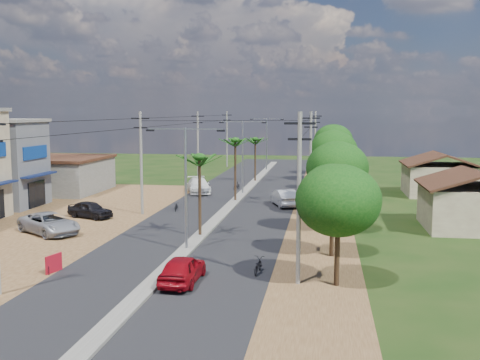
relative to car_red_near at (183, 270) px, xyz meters
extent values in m
plane|color=black|center=(-1.50, 6.83, -0.74)|extent=(160.00, 160.00, 0.00)
cube|color=black|center=(-1.50, 21.83, -0.72)|extent=(12.00, 110.00, 0.04)
cube|color=#605E56|center=(-1.50, 24.83, -0.65)|extent=(1.00, 90.00, 0.18)
cube|color=#4E361A|center=(-16.50, 14.83, -0.73)|extent=(18.00, 46.00, 0.04)
cube|color=#4E361A|center=(7.00, 21.83, -0.73)|extent=(5.00, 90.00, 0.03)
cube|color=#111D49|center=(-19.10, 20.83, 2.36)|extent=(0.80, 5.40, 0.15)
cube|color=black|center=(-19.45, 20.83, 0.56)|extent=(0.10, 3.00, 2.40)
cube|color=navy|center=(-19.42, 20.83, 4.46)|extent=(0.12, 4.20, 1.20)
cube|color=#605E56|center=(-22.50, 30.83, 1.06)|extent=(10.00, 10.00, 3.60)
cube|color=black|center=(-22.50, 30.83, 3.06)|extent=(10.40, 10.40, 0.30)
cube|color=gray|center=(18.50, 16.83, 0.91)|extent=(7.00, 7.00, 3.30)
cube|color=gray|center=(19.50, 34.83, 0.91)|extent=(7.00, 7.00, 3.30)
cylinder|color=black|center=(8.00, 0.83, 1.36)|extent=(0.28, 0.28, 4.20)
ellipsoid|color=black|center=(8.00, 0.83, 3.76)|extent=(4.40, 4.40, 3.74)
cylinder|color=black|center=(7.80, 6.83, 1.18)|extent=(0.28, 0.28, 3.85)
ellipsoid|color=black|center=(7.80, 6.83, 3.38)|extent=(4.00, 4.00, 3.40)
cylinder|color=black|center=(8.20, 13.83, 1.53)|extent=(0.28, 0.28, 4.55)
ellipsoid|color=black|center=(8.20, 13.83, 4.13)|extent=(4.60, 4.60, 3.91)
cylinder|color=black|center=(7.90, 20.83, 1.29)|extent=(0.28, 0.28, 4.06)
ellipsoid|color=black|center=(7.90, 20.83, 3.61)|extent=(4.20, 4.20, 3.57)
cylinder|color=black|center=(8.10, 28.83, 1.64)|extent=(0.28, 0.28, 4.76)
ellipsoid|color=black|center=(8.10, 28.83, 4.36)|extent=(4.80, 4.80, 4.08)
cylinder|color=black|center=(7.70, 36.83, 1.08)|extent=(0.28, 0.28, 3.64)
ellipsoid|color=black|center=(7.70, 36.83, 3.16)|extent=(3.80, 3.80, 3.23)
cylinder|color=black|center=(8.30, 44.83, 1.71)|extent=(0.28, 0.28, 4.90)
ellipsoid|color=black|center=(8.30, 44.83, 4.51)|extent=(5.00, 5.00, 4.25)
cylinder|color=black|center=(8.00, 52.83, 1.43)|extent=(0.28, 0.28, 4.34)
ellipsoid|color=black|center=(8.00, 52.83, 3.91)|extent=(4.40, 4.40, 3.74)
cylinder|color=black|center=(-1.50, 10.83, 2.16)|extent=(0.22, 0.22, 5.80)
cylinder|color=black|center=(-1.50, 26.83, 2.36)|extent=(0.22, 0.22, 6.20)
cylinder|color=black|center=(-1.50, 42.83, 2.01)|extent=(0.22, 0.22, 5.50)
cylinder|color=gray|center=(-1.50, 6.83, 3.26)|extent=(0.16, 0.16, 8.00)
cube|color=gray|center=(-0.30, 6.83, 7.16)|extent=(2.40, 0.08, 0.08)
cube|color=gray|center=(-2.70, 6.83, 7.16)|extent=(2.40, 0.08, 0.08)
cube|color=black|center=(0.80, 6.83, 7.06)|extent=(0.50, 0.18, 0.12)
cube|color=black|center=(-3.80, 6.83, 7.06)|extent=(0.50, 0.18, 0.12)
cylinder|color=gray|center=(-1.50, 31.83, 3.26)|extent=(0.16, 0.16, 8.00)
cube|color=gray|center=(-0.30, 31.83, 7.16)|extent=(2.40, 0.08, 0.08)
cube|color=gray|center=(-2.70, 31.83, 7.16)|extent=(2.40, 0.08, 0.08)
cube|color=black|center=(0.80, 31.83, 7.06)|extent=(0.50, 0.18, 0.12)
cube|color=black|center=(-3.80, 31.83, 7.06)|extent=(0.50, 0.18, 0.12)
cylinder|color=gray|center=(-1.50, 56.83, 3.26)|extent=(0.16, 0.16, 8.00)
cube|color=gray|center=(-0.30, 56.83, 7.16)|extent=(2.40, 0.08, 0.08)
cube|color=gray|center=(-2.70, 56.83, 7.16)|extent=(2.40, 0.08, 0.08)
cube|color=black|center=(0.80, 56.83, 7.06)|extent=(0.50, 0.18, 0.12)
cube|color=black|center=(-3.80, 56.83, 7.06)|extent=(0.50, 0.18, 0.12)
cylinder|color=#605E56|center=(-8.50, 18.83, 3.76)|extent=(0.24, 0.24, 9.00)
cube|color=black|center=(-8.50, 18.83, 7.66)|extent=(1.60, 0.12, 0.12)
cube|color=black|center=(-8.50, 18.83, 6.86)|extent=(1.20, 0.12, 0.12)
cylinder|color=#605E56|center=(-8.50, 40.83, 3.76)|extent=(0.24, 0.24, 9.00)
cube|color=black|center=(-8.50, 40.83, 7.66)|extent=(1.60, 0.12, 0.12)
cube|color=black|center=(-8.50, 40.83, 6.86)|extent=(1.20, 0.12, 0.12)
cylinder|color=#605E56|center=(-8.50, 61.83, 3.76)|extent=(0.24, 0.24, 9.00)
cube|color=black|center=(-8.50, 61.83, 7.66)|extent=(1.60, 0.12, 0.12)
cube|color=black|center=(-8.50, 61.83, 6.86)|extent=(1.20, 0.12, 0.12)
cylinder|color=#605E56|center=(6.00, 0.83, 3.76)|extent=(0.24, 0.24, 9.00)
cube|color=black|center=(6.00, 0.83, 7.66)|extent=(1.60, 0.12, 0.12)
cube|color=black|center=(6.00, 0.83, 6.86)|extent=(1.20, 0.12, 0.12)
cylinder|color=#605E56|center=(6.00, 22.83, 3.76)|extent=(0.24, 0.24, 9.00)
cube|color=black|center=(6.00, 22.83, 7.66)|extent=(1.60, 0.12, 0.12)
cube|color=black|center=(6.00, 22.83, 6.86)|extent=(1.20, 0.12, 0.12)
cylinder|color=#605E56|center=(6.00, 44.83, 3.76)|extent=(0.24, 0.24, 9.00)
cube|color=black|center=(6.00, 44.83, 7.66)|extent=(1.60, 0.12, 0.12)
cube|color=black|center=(6.00, 44.83, 6.86)|extent=(1.20, 0.12, 0.12)
imported|color=maroon|center=(0.00, 0.00, 0.00)|extent=(1.85, 4.41, 1.49)
imported|color=#92949A|center=(3.50, 24.98, 0.07)|extent=(3.22, 5.20, 1.62)
imported|color=silver|center=(-6.50, 32.29, 0.06)|extent=(3.95, 6.01, 1.62)
imported|color=#92949A|center=(-12.70, 10.14, 0.03)|extent=(6.05, 5.22, 1.54)
imported|color=black|center=(-12.30, 16.50, -0.03)|extent=(4.50, 3.13, 1.42)
imported|color=black|center=(3.70, 2.36, -0.31)|extent=(0.72, 1.71, 0.88)
imported|color=black|center=(-5.98, 20.92, -0.34)|extent=(0.77, 1.61, 0.81)
imported|color=black|center=(-2.70, 35.23, -0.26)|extent=(0.87, 1.66, 0.96)
cube|color=maroon|center=(-7.64, 0.83, -0.21)|extent=(0.40, 1.25, 1.06)
cylinder|color=black|center=(-7.64, 0.25, -0.48)|extent=(0.04, 0.04, 0.53)
cylinder|color=black|center=(-7.64, 1.42, -0.48)|extent=(0.04, 0.04, 0.53)
camera|label=1|loc=(7.29, -27.84, 8.27)|focal=42.00mm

